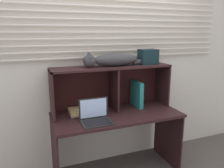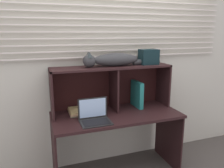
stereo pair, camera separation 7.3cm
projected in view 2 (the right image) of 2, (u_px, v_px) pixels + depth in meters
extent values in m
cube|color=beige|center=(106.00, 64.00, 2.65)|extent=(4.40, 0.04, 2.50)
cube|color=silver|center=(108.00, 56.00, 2.58)|extent=(3.07, 0.02, 0.01)
cube|color=silver|center=(108.00, 50.00, 2.57)|extent=(3.07, 0.02, 0.01)
cube|color=silver|center=(108.00, 44.00, 2.55)|extent=(3.07, 0.02, 0.01)
cube|color=silver|center=(107.00, 38.00, 2.53)|extent=(3.07, 0.02, 0.01)
cube|color=silver|center=(107.00, 32.00, 2.52)|extent=(3.07, 0.02, 0.01)
cube|color=silver|center=(107.00, 26.00, 2.50)|extent=(3.07, 0.02, 0.01)
cube|color=silver|center=(107.00, 19.00, 2.49)|extent=(3.07, 0.02, 0.01)
cube|color=silver|center=(107.00, 13.00, 2.47)|extent=(3.07, 0.02, 0.01)
cube|color=silver|center=(107.00, 6.00, 2.45)|extent=(3.07, 0.02, 0.01)
cube|color=black|center=(116.00, 115.00, 2.44)|extent=(1.40, 0.63, 0.03)
cube|color=black|center=(54.00, 156.00, 2.30)|extent=(0.02, 0.56, 0.71)
cube|color=black|center=(168.00, 136.00, 2.75)|extent=(0.02, 0.56, 0.71)
cube|color=black|center=(112.00, 67.00, 2.46)|extent=(1.36, 0.31, 0.02)
cube|color=black|center=(51.00, 94.00, 2.30)|extent=(0.02, 0.31, 0.51)
cube|color=black|center=(163.00, 84.00, 2.73)|extent=(0.02, 0.31, 0.51)
cube|color=black|center=(114.00, 89.00, 2.53)|extent=(0.02, 0.30, 0.49)
cube|color=black|center=(108.00, 85.00, 2.66)|extent=(1.36, 0.01, 0.51)
ellipsoid|color=#343536|center=(116.00, 60.00, 2.46)|extent=(0.53, 0.18, 0.15)
sphere|color=#343536|center=(89.00, 61.00, 2.36)|extent=(0.14, 0.14, 0.14)
cone|color=#313A3B|center=(90.00, 55.00, 2.31)|extent=(0.06, 0.06, 0.06)
cone|color=#353937|center=(88.00, 54.00, 2.37)|extent=(0.06, 0.06, 0.06)
cylinder|color=#343536|center=(146.00, 62.00, 2.59)|extent=(0.33, 0.06, 0.06)
cube|color=black|center=(96.00, 122.00, 2.19)|extent=(0.31, 0.23, 0.01)
cube|color=black|center=(93.00, 108.00, 2.27)|extent=(0.31, 0.01, 0.22)
cube|color=#ADD1F9|center=(93.00, 108.00, 2.26)|extent=(0.28, 0.00, 0.19)
cube|color=black|center=(96.00, 122.00, 2.18)|extent=(0.26, 0.16, 0.00)
cube|color=#217873|center=(137.00, 94.00, 2.64)|extent=(0.05, 0.26, 0.31)
cube|color=gray|center=(77.00, 113.00, 2.44)|extent=(0.18, 0.23, 0.02)
cube|color=tan|center=(77.00, 112.00, 2.43)|extent=(0.18, 0.23, 0.02)
cube|color=tan|center=(78.00, 110.00, 2.43)|extent=(0.18, 0.23, 0.02)
cube|color=black|center=(149.00, 57.00, 2.59)|extent=(0.21, 0.15, 0.18)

